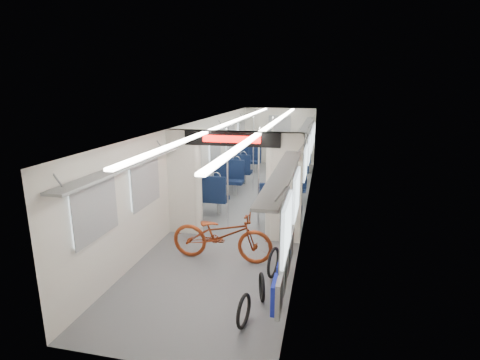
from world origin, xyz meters
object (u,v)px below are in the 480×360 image
(stanchion_near_left, at_px, (228,179))
(bike_hoop_c, at_px, (273,264))
(bike_hoop_a, at_px, (244,313))
(seat_bay_near_right, at_px, (285,191))
(bike_hoop_b, at_px, (262,289))
(stanchion_near_right, at_px, (259,178))
(flip_bench, at_px, (284,266))
(stanchion_far_left, at_px, (253,154))
(bicycle, at_px, (222,234))
(stanchion_far_right, at_px, (272,155))
(seat_bay_far_right, at_px, (297,163))
(seat_bay_near_left, at_px, (219,184))
(seat_bay_far_left, at_px, (243,162))

(stanchion_near_left, bearing_deg, bike_hoop_c, -56.99)
(bike_hoop_a, xyz_separation_m, seat_bay_near_right, (0.04, 4.85, 0.36))
(bike_hoop_b, xyz_separation_m, stanchion_near_right, (-0.62, 3.13, 0.95))
(flip_bench, bearing_deg, stanchion_near_right, 107.14)
(flip_bench, height_order, seat_bay_near_right, seat_bay_near_right)
(bike_hoop_a, relative_size, bike_hoop_c, 0.90)
(bike_hoop_b, relative_size, stanchion_far_left, 0.19)
(flip_bench, xyz_separation_m, bike_hoop_a, (-0.46, -0.77, -0.36))
(bicycle, relative_size, bike_hoop_b, 4.31)
(bike_hoop_a, height_order, stanchion_far_left, stanchion_far_left)
(bike_hoop_c, distance_m, stanchion_far_right, 5.38)
(bike_hoop_b, relative_size, stanchion_near_right, 0.19)
(seat_bay_far_right, bearing_deg, bicycle, -97.17)
(seat_bay_near_right, xyz_separation_m, seat_bay_far_right, (0.00, 3.95, -0.05))
(bike_hoop_c, xyz_separation_m, stanchion_near_left, (-1.34, 2.06, 0.91))
(seat_bay_near_right, relative_size, stanchion_near_left, 1.00)
(seat_bay_near_left, height_order, stanchion_near_right, stanchion_near_right)
(stanchion_near_right, bearing_deg, seat_bay_near_right, 62.75)
(bike_hoop_c, bearing_deg, seat_bay_far_right, 91.29)
(stanchion_far_right, bearing_deg, flip_bench, -80.01)
(stanchion_far_right, bearing_deg, bike_hoop_a, -84.98)
(flip_bench, relative_size, bike_hoop_c, 3.86)
(bike_hoop_a, height_order, stanchion_far_right, stanchion_far_right)
(stanchion_far_right, bearing_deg, stanchion_near_left, -99.85)
(flip_bench, height_order, stanchion_far_left, stanchion_far_left)
(seat_bay_far_left, relative_size, stanchion_far_left, 0.95)
(bike_hoop_c, height_order, stanchion_near_right, stanchion_near_right)
(bike_hoop_b, relative_size, bike_hoop_c, 0.83)
(flip_bench, height_order, seat_bay_far_left, seat_bay_far_left)
(flip_bench, distance_m, seat_bay_near_right, 4.10)
(seat_bay_near_right, distance_m, stanchion_far_left, 2.29)
(seat_bay_near_left, bearing_deg, stanchion_near_left, -68.09)
(bike_hoop_b, height_order, seat_bay_far_left, seat_bay_far_left)
(seat_bay_far_left, bearing_deg, bike_hoop_c, -73.49)
(stanchion_far_right, bearing_deg, bike_hoop_b, -83.17)
(bike_hoop_b, distance_m, stanchion_far_right, 6.12)
(bike_hoop_b, bearing_deg, stanchion_near_left, 114.25)
(seat_bay_near_left, xyz_separation_m, stanchion_near_left, (0.69, -1.72, 0.58))
(flip_bench, relative_size, seat_bay_near_left, 0.93)
(seat_bay_near_right, xyz_separation_m, stanchion_far_left, (-1.20, 1.86, 0.58))
(flip_bench, height_order, bike_hoop_c, flip_bench)
(bike_hoop_a, bearing_deg, stanchion_far_right, 95.02)
(seat_bay_far_right, bearing_deg, bike_hoop_b, -89.33)
(seat_bay_far_left, bearing_deg, bike_hoop_a, -77.57)
(bicycle, bearing_deg, stanchion_far_right, -2.44)
(seat_bay_far_left, distance_m, stanchion_far_left, 1.84)
(seat_bay_far_left, height_order, stanchion_far_right, stanchion_far_right)
(seat_bay_far_left, distance_m, stanchion_far_right, 2.13)
(flip_bench, distance_m, stanchion_far_right, 6.04)
(stanchion_near_left, xyz_separation_m, stanchion_near_right, (0.65, 0.31, 0.00))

